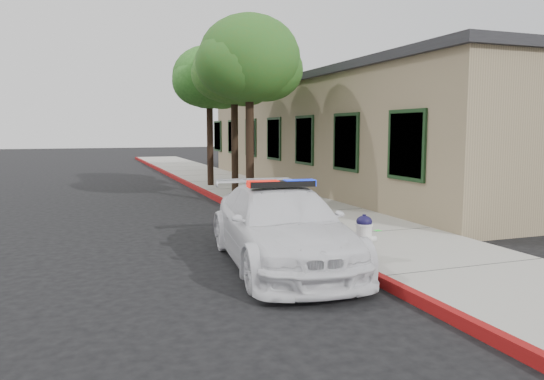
% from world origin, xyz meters
% --- Properties ---
extents(ground, '(120.00, 120.00, 0.00)m').
position_xyz_m(ground, '(0.00, 0.00, 0.00)').
color(ground, black).
rests_on(ground, ground).
extents(sidewalk, '(3.20, 60.00, 0.15)m').
position_xyz_m(sidewalk, '(1.60, 3.00, 0.07)').
color(sidewalk, '#9C998D').
rests_on(sidewalk, ground).
extents(red_curb, '(0.14, 60.00, 0.16)m').
position_xyz_m(red_curb, '(0.06, 3.00, 0.08)').
color(red_curb, maroon).
rests_on(red_curb, ground).
extents(clapboard_building, '(7.30, 20.89, 4.24)m').
position_xyz_m(clapboard_building, '(6.69, 9.00, 2.13)').
color(clapboard_building, '#8B7C5B').
rests_on(clapboard_building, ground).
extents(police_car, '(2.34, 4.80, 1.46)m').
position_xyz_m(police_car, '(-0.90, -1.36, 0.68)').
color(police_car, white).
rests_on(police_car, ground).
extents(fire_hydrant, '(0.43, 0.38, 0.75)m').
position_xyz_m(fire_hydrant, '(0.35, -1.97, 0.53)').
color(fire_hydrant, silver).
rests_on(fire_hydrant, sidewalk).
extents(street_tree_near, '(3.30, 3.01, 5.52)m').
position_xyz_m(street_tree_near, '(0.71, 5.39, 4.27)').
color(street_tree_near, black).
rests_on(street_tree_near, sidewalk).
extents(street_tree_mid, '(3.05, 2.83, 5.41)m').
position_xyz_m(street_tree_mid, '(0.97, 7.94, 4.23)').
color(street_tree_mid, black).
rests_on(street_tree_mid, sidewalk).
extents(street_tree_far, '(3.05, 2.84, 5.37)m').
position_xyz_m(street_tree_far, '(0.73, 10.45, 4.18)').
color(street_tree_far, black).
rests_on(street_tree_far, sidewalk).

